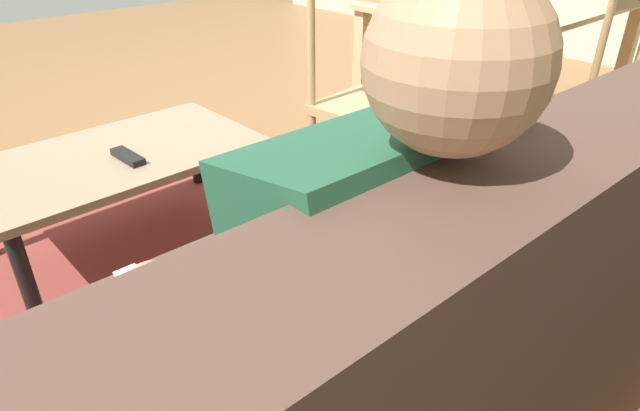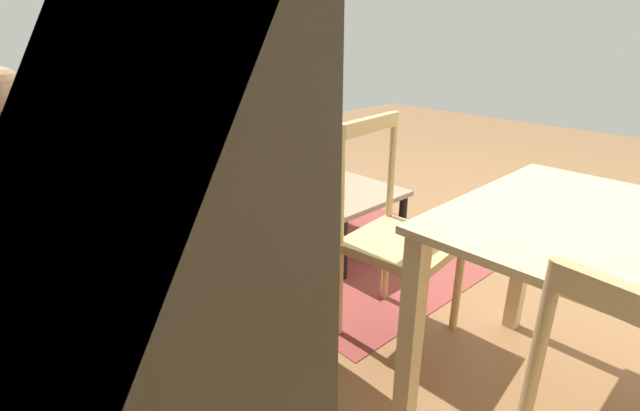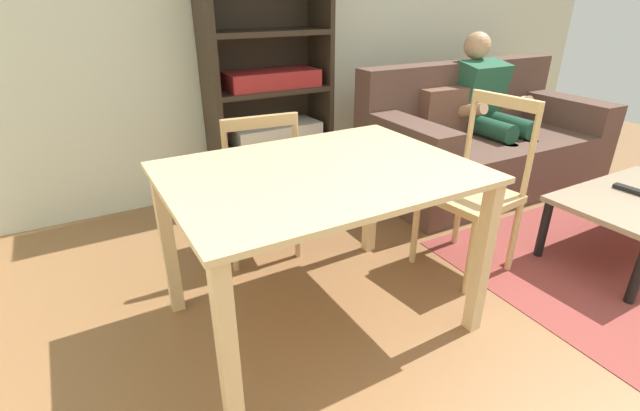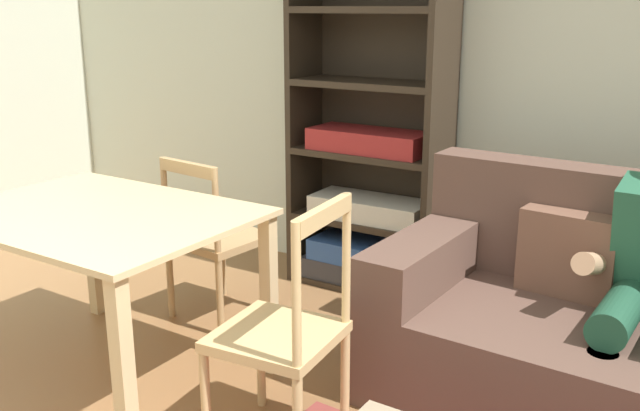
{
  "view_description": "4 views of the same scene",
  "coord_description": "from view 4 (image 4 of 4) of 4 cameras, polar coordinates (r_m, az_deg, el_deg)",
  "views": [
    {
      "loc": [
        1.6,
        2.66,
        1.22
      ],
      "look_at": [
        1.01,
        2.02,
        0.72
      ],
      "focal_mm": 30.44,
      "sensor_mm": 36.0,
      "label": 1
    },
    {
      "loc": [
        -1.06,
        2.66,
        1.3
      ],
      "look_at": [
        0.91,
        0.79,
        0.23
      ],
      "focal_mm": 25.33,
      "sensor_mm": 36.0,
      "label": 2
    },
    {
      "loc": [
        -1.86,
        -0.32,
        1.43
      ],
      "look_at": [
        -0.98,
        1.21,
        0.6
      ],
      "focal_mm": 25.36,
      "sensor_mm": 36.0,
      "label": 3
    },
    {
      "loc": [
        1.34,
        -0.65,
        1.6
      ],
      "look_at": [
        0.02,
        1.4,
        0.9
      ],
      "focal_mm": 39.22,
      "sensor_mm": 36.0,
      "label": 4
    }
  ],
  "objects": [
    {
      "name": "wall_back",
      "position": [
        3.91,
        12.97,
        12.11
      ],
      "size": [
        6.39,
        0.12,
        2.73
      ],
      "primitive_type": "cube",
      "color": "beige",
      "rests_on": "ground_plane"
    },
    {
      "name": "couch",
      "position": [
        3.04,
        23.81,
        -10.1
      ],
      "size": [
        1.95,
        0.99,
        0.94
      ],
      "color": "brown",
      "rests_on": "ground_plane"
    },
    {
      "name": "bookshelf",
      "position": [
        3.98,
        4.12,
        3.85
      ],
      "size": [
        0.9,
        0.36,
        1.99
      ],
      "color": "#2D2319",
      "rests_on": "ground_plane"
    },
    {
      "name": "dining_table",
      "position": [
        3.13,
        -17.57,
        -2.47
      ],
      "size": [
        1.27,
        0.94,
        0.77
      ],
      "color": "#D1B27F",
      "rests_on": "ground_plane"
    },
    {
      "name": "dining_chair_near_wall",
      "position": [
        3.68,
        -8.52,
        -2.72
      ],
      "size": [
        0.46,
        0.46,
        0.87
      ],
      "color": "tan",
      "rests_on": "ground_plane"
    },
    {
      "name": "dining_chair_facing_couch",
      "position": [
        2.58,
        -2.95,
        -10.43
      ],
      "size": [
        0.46,
        0.46,
        0.96
      ],
      "color": "tan",
      "rests_on": "ground_plane"
    }
  ]
}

